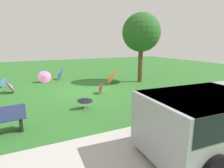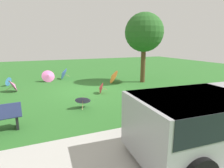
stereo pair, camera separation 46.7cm
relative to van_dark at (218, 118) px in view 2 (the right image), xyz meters
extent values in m
plane|color=#2D6B28|center=(1.36, -7.30, -0.91)|extent=(40.00, 40.00, 0.00)
cube|color=#B2AFA8|center=(1.36, -0.21, -0.91)|extent=(40.00, 3.83, 0.01)
cube|color=#99999E|center=(-0.17, 0.01, -0.06)|extent=(4.70, 2.17, 1.35)
cube|color=black|center=(0.75, -0.04, 0.34)|extent=(2.68, 2.07, 0.55)
cylinder|color=black|center=(1.38, -1.03, -0.53)|extent=(0.77, 0.26, 0.76)
cube|color=black|center=(4.65, -3.43, -0.69)|extent=(0.12, 0.41, 0.45)
cylinder|color=brown|center=(-2.89, -7.99, 0.37)|extent=(0.31, 0.31, 2.57)
sphere|color=#286023|center=(-2.89, -7.99, 2.42)|extent=(2.55, 2.55, 2.55)
cylinder|color=tan|center=(5.32, -8.49, -0.67)|extent=(0.38, 0.15, 0.21)
cone|color=pink|center=(5.09, -8.56, -0.55)|extent=(0.67, 0.85, 0.73)
sphere|color=tan|center=(5.03, -8.58, -0.52)|extent=(0.06, 0.05, 0.05)
cylinder|color=tan|center=(2.28, -4.30, -0.75)|extent=(0.12, 0.28, 0.33)
cone|color=purple|center=(2.22, -4.47, -0.54)|extent=(0.81, 0.77, 0.53)
sphere|color=tan|center=(2.21, -4.51, -0.48)|extent=(0.05, 0.06, 0.05)
cylinder|color=tan|center=(1.74, -11.20, -0.63)|extent=(0.41, 0.03, 0.24)
cone|color=#4C8CE5|center=(2.01, -11.21, -0.48)|extent=(0.58, 0.90, 0.86)
sphere|color=tan|center=(2.08, -11.21, -0.44)|extent=(0.05, 0.04, 0.05)
cylinder|color=tan|center=(3.13, -10.85, -0.64)|extent=(0.06, 0.40, 0.24)
cone|color=pink|center=(3.10, -10.57, -0.48)|extent=(0.93, 0.68, 0.86)
sphere|color=tan|center=(3.09, -10.49, -0.44)|extent=(0.04, 0.05, 0.05)
cylinder|color=tan|center=(5.38, -10.17, -0.68)|extent=(0.31, 0.21, 0.10)
cone|color=#4C8CE5|center=(5.57, -10.29, -0.63)|extent=(0.49, 0.60, 0.57)
sphere|color=tan|center=(5.61, -10.31, -0.61)|extent=(0.06, 0.05, 0.04)
cylinder|color=tan|center=(0.60, -6.25, -0.67)|extent=(0.30, 0.10, 0.11)
cone|color=#D8383F|center=(0.80, -6.30, -0.60)|extent=(0.44, 0.66, 0.62)
sphere|color=tan|center=(0.85, -6.32, -0.59)|extent=(0.05, 0.05, 0.04)
cylinder|color=tan|center=(-1.17, -8.44, -0.64)|extent=(0.47, 0.12, 0.30)
cone|color=orange|center=(-0.86, -8.50, -0.45)|extent=(0.82, 1.07, 0.92)
sphere|color=tan|center=(-0.78, -8.52, -0.40)|extent=(0.06, 0.05, 0.05)
camera|label=1|loc=(4.45, 2.72, 1.79)|focal=30.08mm
camera|label=2|loc=(4.03, 2.91, 1.79)|focal=30.08mm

